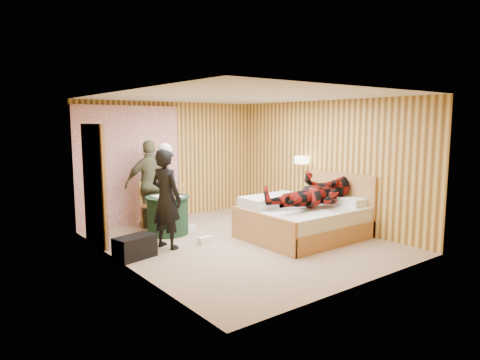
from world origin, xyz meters
TOP-DOWN VIEW (x-y plane):
  - floor at (0.00, 0.00)m, footprint 4.20×5.00m
  - ceiling at (0.00, 0.00)m, footprint 4.20×5.00m
  - wall_back at (0.00, 2.50)m, footprint 4.20×0.02m
  - wall_left at (-2.10, 0.00)m, footprint 0.02×5.00m
  - wall_right at (2.10, 0.00)m, footprint 0.02×5.00m
  - curtain at (-1.00, 2.43)m, footprint 2.20×0.08m
  - doorway at (-2.06, 1.40)m, footprint 0.06×0.90m
  - wall_lamp at (1.92, 0.45)m, footprint 0.26×0.24m
  - bed at (1.12, -0.42)m, footprint 2.06×1.62m
  - nightstand at (1.88, 0.88)m, footprint 0.39×0.53m
  - round_table at (-0.76, 1.26)m, footprint 0.81×0.81m
  - chair_far at (-0.79, 1.90)m, footprint 0.54×0.54m
  - chair_near at (-0.40, 1.49)m, footprint 0.54×0.54m
  - duffel_bag at (-1.85, 0.27)m, footprint 0.68×0.46m
  - sneaker_left at (-0.56, 0.28)m, footprint 0.29×0.15m
  - sneaker_right at (-0.39, 1.14)m, footprint 0.29×0.14m
  - woman_standing at (-1.19, 0.48)m, footprint 0.56×0.69m
  - man_at_table at (-0.76, 1.94)m, footprint 1.07×0.61m
  - man_on_bed at (1.15, -0.65)m, footprint 0.86×0.67m
  - book_lower at (1.88, 0.83)m, footprint 0.21×0.26m
  - book_upper at (1.88, 0.83)m, footprint 0.23×0.26m
  - cup_nightstand at (1.88, 1.01)m, footprint 0.13×0.13m
  - cup_table at (-0.66, 1.21)m, footprint 0.14×0.14m

SIDE VIEW (x-z plane):
  - floor at x=0.00m, z-range -0.01..0.01m
  - sneaker_left at x=-0.56m, z-range 0.00..0.12m
  - sneaker_right at x=-0.39m, z-range 0.00..0.12m
  - duffel_bag at x=-1.85m, z-range 0.00..0.35m
  - nightstand at x=1.88m, z-range 0.01..0.52m
  - bed at x=1.12m, z-range -0.23..0.88m
  - round_table at x=-0.76m, z-range 0.00..0.72m
  - chair_near at x=-0.40m, z-range 0.07..0.95m
  - book_lower at x=1.88m, z-range 0.52..0.54m
  - chair_far at x=-0.79m, z-range 0.07..1.00m
  - book_upper at x=1.88m, z-range 0.54..0.55m
  - cup_nightstand at x=1.88m, z-range 0.52..0.61m
  - cup_table at x=-0.66m, z-range 0.72..0.82m
  - woman_standing at x=-1.19m, z-range 0.00..1.66m
  - man_at_table at x=-0.76m, z-range 0.00..1.72m
  - man_on_bed at x=1.15m, z-range 0.10..1.87m
  - doorway at x=-2.06m, z-range 0.00..2.05m
  - curtain at x=-1.00m, z-range 0.00..2.40m
  - wall_back at x=0.00m, z-range 0.00..2.50m
  - wall_left at x=-2.10m, z-range 0.00..2.50m
  - wall_right at x=2.10m, z-range 0.00..2.50m
  - wall_lamp at x=1.92m, z-range 1.22..1.38m
  - ceiling at x=0.00m, z-range 2.50..2.50m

